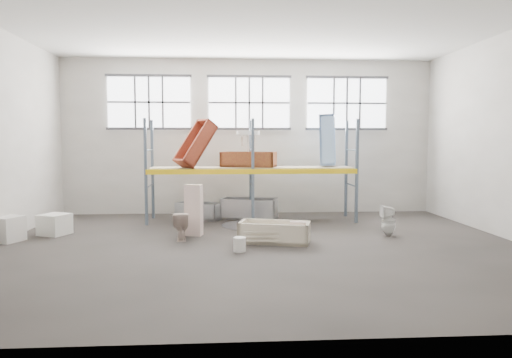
{
  "coord_description": "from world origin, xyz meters",
  "views": [
    {
      "loc": [
        -0.76,
        -10.32,
        2.35
      ],
      "look_at": [
        0.0,
        1.5,
        1.4
      ],
      "focal_mm": 32.86,
      "sensor_mm": 36.0,
      "label": 1
    }
  ],
  "objects": [
    {
      "name": "floor",
      "position": [
        0.0,
        0.0,
        -0.05
      ],
      "size": [
        12.0,
        10.0,
        0.1
      ],
      "primitive_type": "cube",
      "color": "#403B37",
      "rests_on": "ground"
    },
    {
      "name": "ceiling",
      "position": [
        0.0,
        0.0,
        5.05
      ],
      "size": [
        12.0,
        10.0,
        0.1
      ],
      "primitive_type": "cube",
      "color": "silver",
      "rests_on": "ground"
    },
    {
      "name": "wall_back",
      "position": [
        0.0,
        5.05,
        2.5
      ],
      "size": [
        12.0,
        0.1,
        5.0
      ],
      "primitive_type": "cube",
      "color": "#A7A39A",
      "rests_on": "ground"
    },
    {
      "name": "wall_front",
      "position": [
        0.0,
        -5.05,
        2.5
      ],
      "size": [
        12.0,
        0.1,
        5.0
      ],
      "primitive_type": "cube",
      "color": "#B3AFA6",
      "rests_on": "ground"
    },
    {
      "name": "window_left",
      "position": [
        -3.2,
        4.94,
        3.6
      ],
      "size": [
        2.6,
        0.04,
        1.6
      ],
      "primitive_type": "cube",
      "color": "white",
      "rests_on": "wall_back"
    },
    {
      "name": "window_mid",
      "position": [
        0.0,
        4.94,
        3.6
      ],
      "size": [
        2.6,
        0.04,
        1.6
      ],
      "primitive_type": "cube",
      "color": "white",
      "rests_on": "wall_back"
    },
    {
      "name": "window_right",
      "position": [
        3.2,
        4.94,
        3.6
      ],
      "size": [
        2.6,
        0.04,
        1.6
      ],
      "primitive_type": "cube",
      "color": "white",
      "rests_on": "wall_back"
    },
    {
      "name": "rack_upright_la",
      "position": [
        -3.0,
        2.9,
        1.5
      ],
      "size": [
        0.08,
        0.08,
        3.0
      ],
      "primitive_type": "cube",
      "color": "slate",
      "rests_on": "floor"
    },
    {
      "name": "rack_upright_lb",
      "position": [
        -3.0,
        4.1,
        1.5
      ],
      "size": [
        0.08,
        0.08,
        3.0
      ],
      "primitive_type": "cube",
      "color": "slate",
      "rests_on": "floor"
    },
    {
      "name": "rack_upright_ma",
      "position": [
        0.0,
        2.9,
        1.5
      ],
      "size": [
        0.08,
        0.08,
        3.0
      ],
      "primitive_type": "cube",
      "color": "slate",
      "rests_on": "floor"
    },
    {
      "name": "rack_upright_mb",
      "position": [
        0.0,
        4.1,
        1.5
      ],
      "size": [
        0.08,
        0.08,
        3.0
      ],
      "primitive_type": "cube",
      "color": "slate",
      "rests_on": "floor"
    },
    {
      "name": "rack_upright_ra",
      "position": [
        3.0,
        2.9,
        1.5
      ],
      "size": [
        0.08,
        0.08,
        3.0
      ],
      "primitive_type": "cube",
      "color": "slate",
      "rests_on": "floor"
    },
    {
      "name": "rack_upright_rb",
      "position": [
        3.0,
        4.1,
        1.5
      ],
      "size": [
        0.08,
        0.08,
        3.0
      ],
      "primitive_type": "cube",
      "color": "slate",
      "rests_on": "floor"
    },
    {
      "name": "rack_beam_front",
      "position": [
        0.0,
        2.9,
        1.5
      ],
      "size": [
        6.0,
        0.1,
        0.14
      ],
      "primitive_type": "cube",
      "color": "yellow",
      "rests_on": "floor"
    },
    {
      "name": "rack_beam_back",
      "position": [
        0.0,
        4.1,
        1.5
      ],
      "size": [
        6.0,
        0.1,
        0.14
      ],
      "primitive_type": "cube",
      "color": "yellow",
      "rests_on": "floor"
    },
    {
      "name": "shelf_deck",
      "position": [
        0.0,
        3.5,
        1.58
      ],
      "size": [
        5.9,
        1.1,
        0.03
      ],
      "primitive_type": "cube",
      "color": "gray",
      "rests_on": "floor"
    },
    {
      "name": "wet_patch",
      "position": [
        0.0,
        2.7,
        0.0
      ],
      "size": [
        1.8,
        1.8,
        0.0
      ],
      "primitive_type": "cylinder",
      "color": "black",
      "rests_on": "floor"
    },
    {
      "name": "bathtub_beige",
      "position": [
        0.37,
        0.42,
        0.24
      ],
      "size": [
        1.77,
        1.16,
        0.48
      ],
      "primitive_type": null,
      "rotation": [
        0.0,
        0.0,
        -0.26
      ],
      "color": "beige",
      "rests_on": "floor"
    },
    {
      "name": "cistern_spare",
      "position": [
        0.94,
        0.47,
        0.28
      ],
      "size": [
        0.43,
        0.26,
        0.39
      ],
      "primitive_type": "cube",
      "rotation": [
        0.0,
        0.0,
        -0.18
      ],
      "color": "beige",
      "rests_on": "bathtub_beige"
    },
    {
      "name": "sink_in_tub",
      "position": [
        0.55,
        0.56,
        0.16
      ],
      "size": [
        0.55,
        0.55,
        0.16
      ],
      "primitive_type": "imported",
      "rotation": [
        0.0,
        0.0,
        -0.22
      ],
      "color": "beige",
      "rests_on": "bathtub_beige"
    },
    {
      "name": "toilet_beige",
      "position": [
        -1.84,
        0.86,
        0.33
      ],
      "size": [
        0.42,
        0.68,
        0.67
      ],
      "primitive_type": "imported",
      "rotation": [
        0.0,
        0.0,
        3.22
      ],
      "color": "beige",
      "rests_on": "floor"
    },
    {
      "name": "cistern_tall",
      "position": [
        -1.57,
        1.35,
        0.64
      ],
      "size": [
        0.47,
        0.36,
        1.28
      ],
      "primitive_type": "cube",
      "rotation": [
        0.0,
        0.0,
        -0.24
      ],
      "color": "beige",
      "rests_on": "floor"
    },
    {
      "name": "toilet_white",
      "position": [
        3.28,
        1.0,
        0.38
      ],
      "size": [
        0.35,
        0.35,
        0.77
      ],
      "primitive_type": "imported",
      "rotation": [
        0.0,
        0.0,
        -1.57
      ],
      "color": "white",
      "rests_on": "floor"
    },
    {
      "name": "steel_tub_left",
      "position": [
        -1.58,
        3.86,
        0.25
      ],
      "size": [
        1.49,
        1.14,
        0.49
      ],
      "primitive_type": null,
      "rotation": [
        0.0,
        0.0,
        -0.43
      ],
      "color": "#B5B7BD",
      "rests_on": "floor"
    },
    {
      "name": "steel_tub_right",
      "position": [
        -0.06,
        3.87,
        0.31
      ],
      "size": [
        1.82,
        1.16,
        0.62
      ],
      "primitive_type": null,
      "rotation": [
        0.0,
        0.0,
        -0.24
      ],
      "color": "#B9BBC2",
      "rests_on": "floor"
    },
    {
      "name": "rust_tub_flat",
      "position": [
        -0.08,
        3.6,
        1.82
      ],
      "size": [
        1.73,
        1.13,
        0.45
      ],
      "primitive_type": null,
      "rotation": [
        0.0,
        0.0,
        -0.26
      ],
      "color": "brown",
      "rests_on": "shelf_deck"
    },
    {
      "name": "rust_tub_tilted",
      "position": [
        -1.64,
        3.31,
        2.29
      ],
      "size": [
        1.35,
        1.2,
        1.43
      ],
      "primitive_type": null,
      "rotation": [
        0.0,
        -0.96,
        0.56
      ],
      "color": "#97371F",
      "rests_on": "shelf_deck"
    },
    {
      "name": "sink_on_shelf",
      "position": [
        -0.11,
        3.38,
        2.09
      ],
      "size": [
        0.7,
        0.55,
        0.61
      ],
      "primitive_type": "imported",
      "rotation": [
        0.0,
        0.0,
        -0.04
      ],
      "color": "silver",
      "rests_on": "rust_tub_flat"
    },
    {
      "name": "blue_tub_upright",
      "position": [
        2.3,
        3.67,
        2.4
      ],
      "size": [
        0.66,
        0.81,
        1.53
      ],
      "primitive_type": null,
      "rotation": [
        0.0,
        1.54,
        -0.28
      ],
      "color": "#8FB8EE",
      "rests_on": "shelf_deck"
    },
    {
      "name": "bucket",
      "position": [
        -0.48,
        -0.46,
        0.15
      ],
      "size": [
        0.33,
        0.33,
        0.31
      ],
      "primitive_type": "cylinder",
      "rotation": [
        0.0,
        0.0,
        0.27
      ],
      "color": "silver",
      "rests_on": "floor"
    },
    {
      "name": "carton_near",
      "position": [
        -5.96,
        0.93,
        0.3
      ],
      "size": [
        0.87,
        0.81,
        0.59
      ],
      "primitive_type": "cube",
      "rotation": [
        0.0,
        0.0,
        -0.4
      ],
      "color": "silver",
      "rests_on": "floor"
    },
    {
      "name": "carton_far",
      "position": [
        -5.1,
        1.68,
        0.26
      ],
      "size": [
        0.82,
        0.82,
        0.52
      ],
      "primitive_type": "cube",
      "rotation": [
        0.0,
        0.0,
        -0.42
      ],
      "color": "silver",
      "rests_on": "floor"
    }
  ]
}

